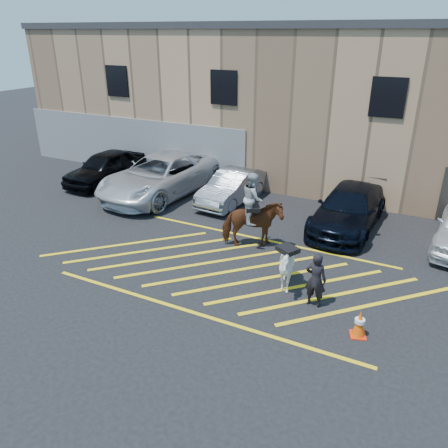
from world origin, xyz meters
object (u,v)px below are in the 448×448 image
at_px(saddled_white, 287,267).
at_px(traffic_cone, 360,323).
at_px(car_white_pickup, 161,176).
at_px(car_blue_suv, 349,208).
at_px(mounted_bay, 252,218).
at_px(car_silver_sedan, 232,187).
at_px(handler, 316,280).
at_px(car_black_suv, 106,167).

height_order(saddled_white, traffic_cone, saddled_white).
relative_size(car_white_pickup, car_blue_suv, 1.24).
relative_size(car_blue_suv, mounted_bay, 1.95).
distance_m(car_silver_sedan, saddled_white, 7.22).
bearing_deg(mounted_bay, handler, -40.28).
distance_m(car_blue_suv, handler, 5.74).
xyz_separation_m(car_silver_sedan, saddled_white, (4.45, -5.69, 0.04)).
relative_size(car_white_pickup, car_silver_sedan, 1.55).
height_order(car_black_suv, handler, handler).
xyz_separation_m(car_black_suv, handler, (12.15, -5.74, 0.01)).
height_order(car_black_suv, mounted_bay, mounted_bay).
xyz_separation_m(mounted_bay, traffic_cone, (4.30, -3.30, -0.72)).
xyz_separation_m(car_silver_sedan, traffic_cone, (6.79, -6.94, -0.32)).
bearing_deg(handler, car_black_suv, -23.64).
relative_size(handler, saddled_white, 0.93).
height_order(car_silver_sedan, traffic_cone, car_silver_sedan).
xyz_separation_m(car_silver_sedan, mounted_bay, (2.49, -3.64, 0.40)).
distance_m(car_silver_sedan, car_blue_suv, 5.12).
distance_m(car_black_suv, saddled_white, 12.37).
distance_m(handler, traffic_cone, 1.65).
bearing_deg(car_white_pickup, traffic_cone, -26.48).
distance_m(car_white_pickup, car_silver_sedan, 3.38).
xyz_separation_m(car_black_suv, car_silver_sedan, (6.72, 0.39, -0.09)).
bearing_deg(mounted_bay, car_blue_suv, 51.18).
bearing_deg(car_silver_sedan, traffic_cone, -41.65).
bearing_deg(traffic_cone, car_black_suv, 154.12).
height_order(car_white_pickup, car_silver_sedan, car_white_pickup).
bearing_deg(car_black_suv, handler, -22.30).
distance_m(handler, mounted_bay, 3.85).
xyz_separation_m(car_blue_suv, traffic_cone, (1.69, -6.54, -0.39)).
relative_size(car_blue_suv, traffic_cone, 7.17).
distance_m(mounted_bay, traffic_cone, 5.47).
distance_m(car_white_pickup, saddled_white, 9.30).
height_order(car_silver_sedan, handler, handler).
distance_m(car_black_suv, handler, 13.43).
height_order(car_black_suv, car_silver_sedan, car_black_suv).
relative_size(car_silver_sedan, mounted_bay, 1.56).
bearing_deg(car_silver_sedan, mounted_bay, -51.65).
bearing_deg(mounted_bay, car_silver_sedan, 124.36).
xyz_separation_m(car_white_pickup, car_blue_suv, (8.42, 0.19, -0.14)).
distance_m(car_black_suv, car_white_pickup, 3.41).
bearing_deg(traffic_cone, mounted_bay, 142.48).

